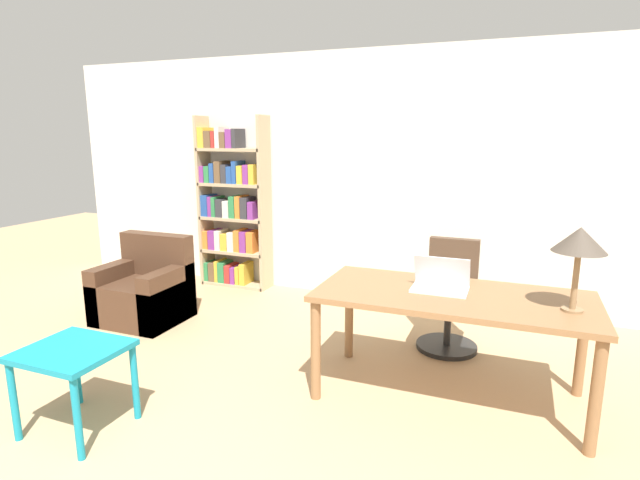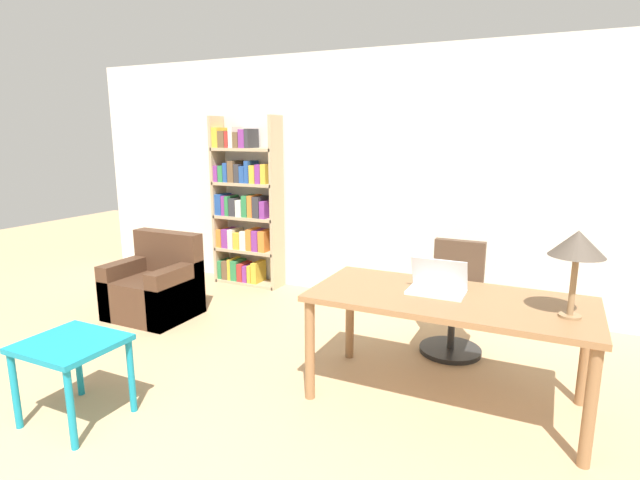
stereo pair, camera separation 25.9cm
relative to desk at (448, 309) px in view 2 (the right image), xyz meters
name	(u,v)px [view 2 (the right image)]	position (x,y,z in m)	size (l,w,h in m)	color
wall_back	(386,178)	(-1.10, 1.95, 0.68)	(8.00, 0.06, 2.70)	silver
desk	(448,309)	(0.00, 0.00, 0.00)	(1.83, 0.85, 0.76)	olive
laptop	(437,285)	(-0.09, 0.06, 0.14)	(0.38, 0.23, 0.23)	silver
table_lamp	(577,246)	(0.72, -0.07, 0.52)	(0.31, 0.31, 0.52)	olive
office_chair	(454,302)	(-0.12, 0.88, -0.24)	(0.52, 0.52, 0.94)	black
side_table_blue	(72,354)	(-2.10, -1.26, -0.22)	(0.58, 0.53, 0.54)	teal
armchair	(155,289)	(-3.01, 0.41, -0.39)	(0.79, 0.68, 0.83)	#472D1E
bookshelf	(244,209)	(-2.82, 1.76, 0.26)	(0.86, 0.28, 2.03)	tan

